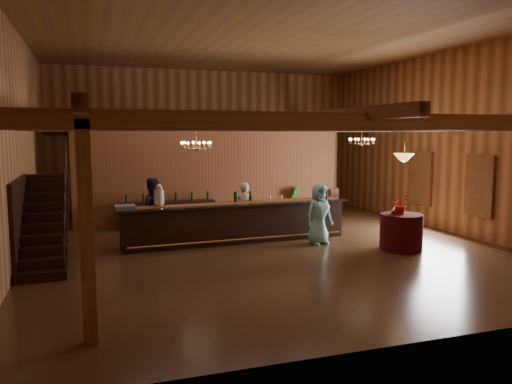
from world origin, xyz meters
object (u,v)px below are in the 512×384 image
object	(u,v)px
chandelier_left	(196,145)
backbar_shelf	(168,214)
chandelier_right	(361,141)
round_table	(401,232)
beverage_dispenser	(159,196)
guest	(319,214)
floor_plant	(293,202)
tasting_bar	(237,222)
bartender	(244,210)
staff_second	(152,210)
pendant_lamp	(404,157)
raffle_drum	(333,192)

from	to	relation	value
chandelier_left	backbar_shelf	bearing A→B (deg)	96.51
chandelier_right	round_table	bearing A→B (deg)	-100.43
beverage_dispenser	chandelier_left	xyz separation A→B (m)	(0.98, -0.09, 1.33)
guest	floor_plant	size ratio (longest dim) A/B	1.38
tasting_bar	guest	xyz separation A→B (m)	(2.06, -0.92, 0.27)
tasting_bar	floor_plant	world-z (taller)	floor_plant
chandelier_left	floor_plant	size ratio (longest dim) A/B	0.67
round_table	bartender	size ratio (longest dim) A/B	0.68
round_table	floor_plant	bearing A→B (deg)	99.33
tasting_bar	backbar_shelf	bearing A→B (deg)	115.47
beverage_dispenser	backbar_shelf	world-z (taller)	beverage_dispenser
chandelier_right	staff_second	size ratio (longest dim) A/B	0.45
pendant_lamp	bartender	distance (m)	4.72
chandelier_left	chandelier_right	size ratio (longest dim) A/B	1.00
floor_plant	staff_second	bearing A→B (deg)	-155.93
chandelier_left	bartender	size ratio (longest dim) A/B	0.50
tasting_bar	guest	world-z (taller)	guest
raffle_drum	bartender	xyz separation A→B (m)	(-2.58, 0.57, -0.47)
round_table	floor_plant	world-z (taller)	floor_plant
tasting_bar	round_table	distance (m)	4.39
chandelier_left	guest	bearing A→B (deg)	-13.95
round_table	guest	xyz separation A→B (m)	(-1.71, 1.32, 0.35)
chandelier_left	floor_plant	xyz separation A→B (m)	(4.06, 3.12, -2.11)
backbar_shelf	chandelier_right	bearing A→B (deg)	-18.46
raffle_drum	pendant_lamp	distance (m)	2.70
pendant_lamp	bartender	bearing A→B (deg)	139.51
chandelier_right	raffle_drum	bearing A→B (deg)	-150.82
tasting_bar	chandelier_right	size ratio (longest dim) A/B	8.24
round_table	chandelier_right	size ratio (longest dim) A/B	1.35
chandelier_right	pendant_lamp	bearing A→B (deg)	-100.43
floor_plant	bartender	bearing A→B (deg)	-136.89
beverage_dispenser	chandelier_right	size ratio (longest dim) A/B	0.75
round_table	staff_second	bearing A→B (deg)	154.01
round_table	backbar_shelf	bearing A→B (deg)	136.11
staff_second	chandelier_left	bearing A→B (deg)	144.14
raffle_drum	backbar_shelf	world-z (taller)	raffle_drum
bartender	guest	bearing A→B (deg)	153.96
raffle_drum	chandelier_left	world-z (taller)	chandelier_left
chandelier_right	bartender	world-z (taller)	chandelier_right
raffle_drum	round_table	world-z (taller)	raffle_drum
tasting_bar	floor_plant	xyz separation A→B (m)	(2.91, 2.99, 0.04)
tasting_bar	guest	bearing A→B (deg)	-26.39
tasting_bar	raffle_drum	size ratio (longest dim) A/B	19.40
backbar_shelf	staff_second	size ratio (longest dim) A/B	1.67
backbar_shelf	tasting_bar	bearing A→B (deg)	-61.88
beverage_dispenser	pendant_lamp	world-z (taller)	pendant_lamp
raffle_drum	tasting_bar	bearing A→B (deg)	-178.65
bartender	floor_plant	world-z (taller)	bartender
raffle_drum	backbar_shelf	distance (m)	5.30
floor_plant	guest	bearing A→B (deg)	-102.20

